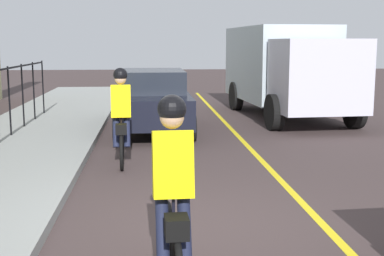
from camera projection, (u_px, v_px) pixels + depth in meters
ground_plane at (198, 230)px, 6.52m from camera, size 80.00×80.00×0.00m
lane_line_centre at (324, 226)px, 6.65m from camera, size 36.00×0.12×0.01m
cyclist_lead at (121, 117)px, 9.84m from camera, size 1.71×0.37×1.83m
cyclist_follow at (173, 195)px, 4.80m from camera, size 1.71×0.37×1.83m
parked_sedan_rear at (153, 99)px, 13.73m from camera, size 4.41×1.95×1.58m
box_truck_background at (286, 67)px, 16.30m from camera, size 6.85×2.90×2.78m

